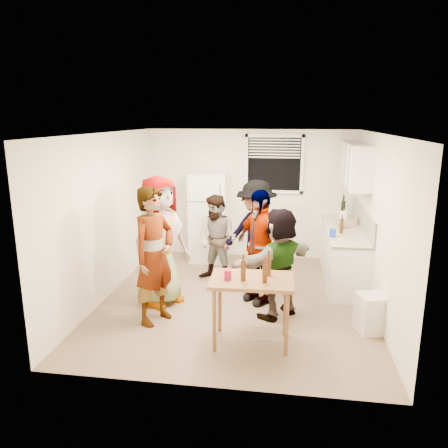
% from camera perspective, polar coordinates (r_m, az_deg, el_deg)
% --- Properties ---
extents(room, '(4.00, 4.50, 2.50)m').
position_cam_1_polar(room, '(6.78, 1.57, -9.87)').
color(room, white).
rests_on(room, ground).
extents(window, '(1.12, 0.10, 1.06)m').
position_cam_1_polar(window, '(8.43, 6.56, 7.77)').
color(window, white).
rests_on(window, room).
extents(refrigerator, '(0.70, 0.70, 1.70)m').
position_cam_1_polar(refrigerator, '(8.40, -1.93, 0.91)').
color(refrigerator, white).
rests_on(refrigerator, ground).
extents(counter_lower, '(0.60, 2.20, 0.86)m').
position_cam_1_polar(counter_lower, '(7.73, 15.29, -3.95)').
color(counter_lower, white).
rests_on(counter_lower, ground).
extents(countertop, '(0.64, 2.22, 0.04)m').
position_cam_1_polar(countertop, '(7.61, 15.51, -0.72)').
color(countertop, beige).
rests_on(countertop, counter_lower).
extents(backsplash, '(0.03, 2.20, 0.36)m').
position_cam_1_polar(backsplash, '(7.60, 17.73, 0.66)').
color(backsplash, beige).
rests_on(backsplash, countertop).
extents(upper_cabinets, '(0.34, 1.60, 0.70)m').
position_cam_1_polar(upper_cabinets, '(7.64, 16.82, 7.41)').
color(upper_cabinets, white).
rests_on(upper_cabinets, room).
extents(kettle, '(0.28, 0.25, 0.19)m').
position_cam_1_polar(kettle, '(7.61, 15.13, -0.55)').
color(kettle, silver).
rests_on(kettle, countertop).
extents(paper_towel, '(0.13, 0.13, 0.27)m').
position_cam_1_polar(paper_towel, '(7.68, 15.30, -0.42)').
color(paper_towel, white).
rests_on(paper_towel, countertop).
extents(wine_bottle, '(0.08, 0.08, 0.32)m').
position_cam_1_polar(wine_bottle, '(8.40, 15.21, 0.78)').
color(wine_bottle, black).
rests_on(wine_bottle, countertop).
extents(beer_bottle_counter, '(0.06, 0.06, 0.23)m').
position_cam_1_polar(beer_bottle_counter, '(7.27, 15.03, -1.19)').
color(beer_bottle_counter, '#47230C').
rests_on(beer_bottle_counter, countertop).
extents(blue_cup, '(0.10, 0.10, 0.13)m').
position_cam_1_polar(blue_cup, '(7.01, 13.96, -1.67)').
color(blue_cup, blue).
rests_on(blue_cup, countertop).
extents(picture_frame, '(0.02, 0.16, 0.13)m').
position_cam_1_polar(picture_frame, '(7.95, 16.83, 0.44)').
color(picture_frame, gold).
rests_on(picture_frame, countertop).
extents(trash_bin, '(0.43, 0.43, 0.51)m').
position_cam_1_polar(trash_bin, '(6.06, 18.68, -11.03)').
color(trash_bin, silver).
rests_on(trash_bin, ground).
extents(serving_table, '(1.02, 0.70, 0.84)m').
position_cam_1_polar(serving_table, '(5.63, 3.52, -15.16)').
color(serving_table, brown).
rests_on(serving_table, ground).
extents(beer_bottle_table, '(0.06, 0.06, 0.24)m').
position_cam_1_polar(beer_bottle_table, '(5.21, 2.51, -7.36)').
color(beer_bottle_table, '#47230C').
rests_on(beer_bottle_table, serving_table).
extents(red_cup, '(0.09, 0.09, 0.12)m').
position_cam_1_polar(red_cup, '(5.24, 0.49, -7.23)').
color(red_cup, '#AE1135').
rests_on(red_cup, serving_table).
extents(guest_grey, '(2.11, 1.88, 0.61)m').
position_cam_1_polar(guest_grey, '(6.78, -8.08, -10.01)').
color(guest_grey, '#989898').
rests_on(guest_grey, ground).
extents(guest_stripe, '(1.97, 1.45, 0.45)m').
position_cam_1_polar(guest_stripe, '(6.22, -8.78, -12.32)').
color(guest_stripe, '#141933').
rests_on(guest_stripe, ground).
extents(guest_back_left, '(1.23, 1.65, 0.56)m').
position_cam_1_polar(guest_back_left, '(7.52, -0.85, -7.44)').
color(guest_back_left, brown).
rests_on(guest_back_left, ground).
extents(guest_back_right, '(1.76, 2.08, 0.66)m').
position_cam_1_polar(guest_back_right, '(7.26, 4.12, -8.26)').
color(guest_back_right, '#3F4044').
rests_on(guest_back_right, ground).
extents(guest_black, '(1.94, 1.90, 0.42)m').
position_cam_1_polar(guest_black, '(6.77, 4.52, -9.95)').
color(guest_black, black).
rests_on(guest_black, ground).
extents(guest_orange, '(2.12, 2.11, 0.46)m').
position_cam_1_polar(guest_orange, '(6.33, 7.03, -11.76)').
color(guest_orange, '#E27F50').
rests_on(guest_orange, ground).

